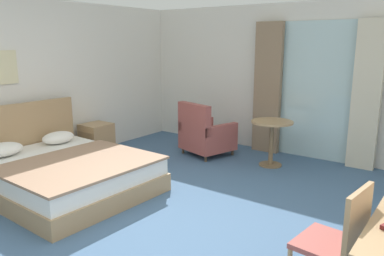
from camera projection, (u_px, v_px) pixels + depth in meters
ground at (137, 238)px, 3.90m from camera, size 6.20×7.96×0.10m
wall_back at (287, 80)px, 6.54m from camera, size 5.80×0.12×2.54m
balcony_glass_door at (315, 91)px, 6.20m from camera, size 1.15×0.02×2.24m
curtain_panel_left at (268, 89)px, 6.58m from camera, size 0.48×0.10×2.24m
curtain_panel_right at (366, 96)px, 5.66m from camera, size 0.41×0.10×2.24m
bed at (61, 171)px, 4.98m from camera, size 2.22×1.83×1.05m
nightstand at (97, 140)px, 6.47m from camera, size 0.42×0.47×0.56m
desk_chair at (340, 239)px, 2.73m from camera, size 0.47×0.50×0.93m
armchair_by_window at (205, 135)px, 6.52m from camera, size 0.90×0.90×0.92m
round_cafe_table at (272, 133)px, 5.91m from camera, size 0.64×0.64×0.72m
framed_picture at (5, 67)px, 5.35m from camera, size 0.03×0.36×0.47m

